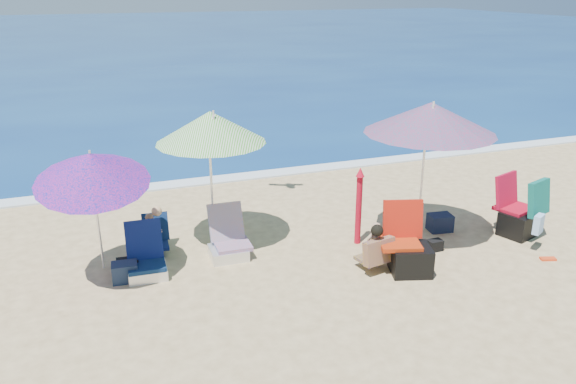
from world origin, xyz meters
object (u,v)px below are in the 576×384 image
object	(u,v)px
umbrella_turquoise	(430,118)
camp_chair_left	(408,252)
furled_umbrella	(359,202)
chair_rainbow	(229,244)
camp_chair_right	(521,215)
umbrella_striped	(211,127)
umbrella_blue	(91,168)
chair_navy	(146,262)
person_center	(376,248)
person_left	(153,233)

from	to	relation	value
umbrella_turquoise	camp_chair_left	bearing A→B (deg)	-131.61
furled_umbrella	chair_rainbow	bearing A→B (deg)	172.55
chair_rainbow	camp_chair_right	size ratio (longest dim) A/B	0.66
umbrella_turquoise	chair_rainbow	bearing A→B (deg)	170.54
camp_chair_left	umbrella_turquoise	bearing A→B (deg)	48.39
furled_umbrella	camp_chair_right	distance (m)	2.93
umbrella_striped	chair_rainbow	xyz separation A→B (m)	(0.11, -0.47, -1.85)
umbrella_striped	chair_rainbow	distance (m)	1.91
umbrella_blue	chair_rainbow	xyz separation A→B (m)	(1.98, 0.25, -1.59)
chair_navy	chair_rainbow	world-z (taller)	chair_rainbow
umbrella_turquoise	person_center	xyz separation A→B (m)	(-1.28, -0.72, -1.79)
chair_navy	umbrella_striped	bearing A→B (deg)	28.65
umbrella_turquoise	chair_navy	bearing A→B (deg)	175.83
chair_rainbow	person_left	world-z (taller)	chair_rainbow
umbrella_blue	person_left	xyz separation A→B (m)	(0.84, 0.78, -1.44)
umbrella_striped	camp_chair_left	size ratio (longest dim) A/B	2.19
chair_navy	chair_rainbow	size ratio (longest dim) A/B	0.97
umbrella_turquoise	camp_chair_left	world-z (taller)	umbrella_turquoise
chair_rainbow	person_left	size ratio (longest dim) A/B	1.03
chair_navy	person_center	distance (m)	3.53
camp_chair_left	camp_chair_right	xyz separation A→B (m)	(2.56, 0.49, 0.08)
umbrella_turquoise	camp_chair_left	size ratio (longest dim) A/B	2.62
camp_chair_left	person_center	world-z (taller)	camp_chair_left
chair_rainbow	person_center	distance (m)	2.39
chair_navy	person_center	world-z (taller)	chair_navy
umbrella_striped	person_center	bearing A→B (deg)	-39.30
umbrella_striped	chair_navy	size ratio (longest dim) A/B	2.99
chair_navy	camp_chair_left	size ratio (longest dim) A/B	0.73
furled_umbrella	chair_navy	world-z (taller)	furled_umbrella
umbrella_striped	person_center	size ratio (longest dim) A/B	3.00
umbrella_blue	person_center	distance (m)	4.36
umbrella_striped	chair_navy	xyz separation A→B (m)	(-1.24, -0.68, -1.86)
furled_umbrella	camp_chair_right	size ratio (longest dim) A/B	1.11
person_left	umbrella_turquoise	bearing A→B (deg)	-13.67
umbrella_turquoise	camp_chair_left	xyz separation A→B (m)	(-0.82, -0.93, -1.85)
furled_umbrella	umbrella_turquoise	bearing A→B (deg)	-13.43
chair_rainbow	chair_navy	bearing A→B (deg)	-171.12
umbrella_turquoise	person_center	bearing A→B (deg)	-150.59
umbrella_striped	furled_umbrella	size ratio (longest dim) A/B	1.72
furled_umbrella	person_center	bearing A→B (deg)	-100.84
umbrella_blue	umbrella_turquoise	bearing A→B (deg)	-3.23
person_center	person_left	distance (m)	3.63
chair_rainbow	camp_chair_left	xyz separation A→B (m)	(2.47, -1.48, 0.11)
umbrella_turquoise	furled_umbrella	xyz separation A→B (m)	(-1.09, 0.26, -1.42)
chair_rainbow	person_center	bearing A→B (deg)	-32.20
umbrella_blue	person_center	size ratio (longest dim) A/B	2.79
umbrella_striped	furled_umbrella	xyz separation A→B (m)	(2.31, -0.76, -1.31)
chair_navy	person_left	distance (m)	0.78
umbrella_blue	camp_chair_right	bearing A→B (deg)	-6.02
umbrella_blue	person_center	bearing A→B (deg)	-14.30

